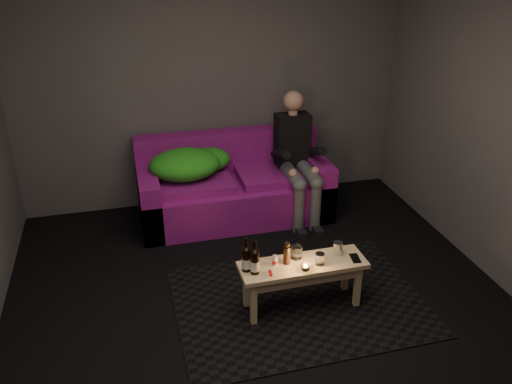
{
  "coord_description": "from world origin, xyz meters",
  "views": [
    {
      "loc": [
        -0.92,
        -3.12,
        2.69
      ],
      "look_at": [
        0.17,
        1.11,
        0.57
      ],
      "focal_mm": 38.0,
      "sensor_mm": 36.0,
      "label": 1
    }
  ],
  "objects_px": {
    "sofa": "(233,188)",
    "person": "(297,155)",
    "coffee_table": "(303,271)",
    "beer_bottle_b": "(255,261)",
    "steel_cup": "(338,248)",
    "beer_bottle_a": "(246,259)"
  },
  "relations": [
    {
      "from": "person",
      "to": "steel_cup",
      "type": "relative_size",
      "value": 12.19
    },
    {
      "from": "sofa",
      "to": "beer_bottle_b",
      "type": "bearing_deg",
      "value": -96.88
    },
    {
      "from": "person",
      "to": "sofa",
      "type": "bearing_deg",
      "value": 166.05
    },
    {
      "from": "beer_bottle_a",
      "to": "beer_bottle_b",
      "type": "xyz_separation_m",
      "value": [
        0.05,
        -0.05,
        0.0
      ]
    },
    {
      "from": "coffee_table",
      "to": "beer_bottle_a",
      "type": "distance_m",
      "value": 0.47
    },
    {
      "from": "sofa",
      "to": "beer_bottle_a",
      "type": "relative_size",
      "value": 6.9
    },
    {
      "from": "coffee_table",
      "to": "beer_bottle_a",
      "type": "height_order",
      "value": "beer_bottle_a"
    },
    {
      "from": "beer_bottle_a",
      "to": "beer_bottle_b",
      "type": "bearing_deg",
      "value": -43.05
    },
    {
      "from": "beer_bottle_b",
      "to": "steel_cup",
      "type": "height_order",
      "value": "beer_bottle_b"
    },
    {
      "from": "coffee_table",
      "to": "beer_bottle_b",
      "type": "distance_m",
      "value": 0.43
    },
    {
      "from": "sofa",
      "to": "beer_bottle_a",
      "type": "distance_m",
      "value": 1.68
    },
    {
      "from": "sofa",
      "to": "person",
      "type": "distance_m",
      "value": 0.74
    },
    {
      "from": "person",
      "to": "beer_bottle_b",
      "type": "relative_size",
      "value": 4.59
    },
    {
      "from": "coffee_table",
      "to": "beer_bottle_b",
      "type": "height_order",
      "value": "beer_bottle_b"
    },
    {
      "from": "person",
      "to": "beer_bottle_b",
      "type": "distance_m",
      "value": 1.75
    },
    {
      "from": "beer_bottle_a",
      "to": "beer_bottle_b",
      "type": "height_order",
      "value": "beer_bottle_b"
    },
    {
      "from": "sofa",
      "to": "coffee_table",
      "type": "relative_size",
      "value": 1.94
    },
    {
      "from": "beer_bottle_a",
      "to": "steel_cup",
      "type": "height_order",
      "value": "beer_bottle_a"
    },
    {
      "from": "person",
      "to": "beer_bottle_a",
      "type": "distance_m",
      "value": 1.74
    },
    {
      "from": "coffee_table",
      "to": "steel_cup",
      "type": "height_order",
      "value": "steel_cup"
    },
    {
      "from": "sofa",
      "to": "steel_cup",
      "type": "relative_size",
      "value": 18.26
    },
    {
      "from": "person",
      "to": "coffee_table",
      "type": "distance_m",
      "value": 1.6
    }
  ]
}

